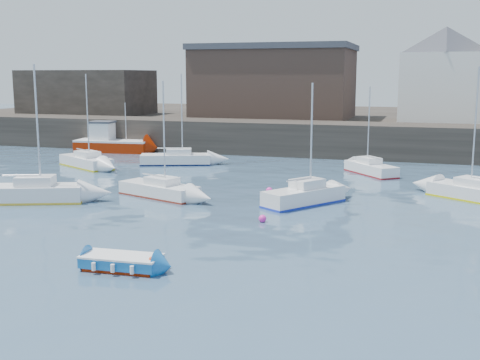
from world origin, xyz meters
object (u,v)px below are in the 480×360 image
(blue_dinghy, at_px, (121,262))
(sailboat_f, at_px, (371,168))
(fishing_boat, at_px, (111,142))
(buoy_far, at_px, (269,193))
(sailboat_h, at_px, (176,159))
(sailboat_a, at_px, (31,193))
(sailboat_b, at_px, (159,190))
(sailboat_e, at_px, (86,161))
(sailboat_c, at_px, (304,195))
(buoy_mid, at_px, (262,222))
(sailboat_d, at_px, (480,193))

(blue_dinghy, relative_size, sailboat_f, 0.48)
(fishing_boat, xyz_separation_m, sailboat_f, (25.04, -5.98, -0.46))
(blue_dinghy, xyz_separation_m, buoy_far, (1.53, 16.06, -0.32))
(blue_dinghy, height_order, fishing_boat, fishing_boat)
(sailboat_f, relative_size, sailboat_h, 0.87)
(sailboat_a, bearing_deg, fishing_boat, 108.22)
(fishing_boat, relative_size, sailboat_b, 1.06)
(sailboat_a, xyz_separation_m, sailboat_h, (2.05, 16.18, -0.07))
(sailboat_a, relative_size, sailboat_e, 1.07)
(sailboat_f, bearing_deg, blue_dinghy, -104.99)
(sailboat_c, distance_m, buoy_far, 3.70)
(sailboat_a, relative_size, sailboat_c, 1.15)
(buoy_far, bearing_deg, sailboat_b, -153.48)
(fishing_boat, xyz_separation_m, sailboat_h, (9.30, -5.82, -0.43))
(sailboat_h, height_order, buoy_mid, sailboat_h)
(buoy_mid, height_order, buoy_far, buoy_far)
(blue_dinghy, relative_size, sailboat_d, 0.40)
(sailboat_f, height_order, sailboat_h, sailboat_h)
(sailboat_d, relative_size, sailboat_f, 1.21)
(sailboat_b, bearing_deg, sailboat_d, 14.30)
(sailboat_a, relative_size, sailboat_h, 1.07)
(sailboat_e, bearing_deg, sailboat_c, -23.78)
(sailboat_a, distance_m, buoy_mid, 14.08)
(buoy_mid, bearing_deg, sailboat_a, 177.44)
(sailboat_e, bearing_deg, fishing_boat, 108.01)
(sailboat_e, bearing_deg, buoy_mid, -36.07)
(sailboat_d, xyz_separation_m, sailboat_h, (-22.75, 7.92, 0.01))
(sailboat_d, distance_m, sailboat_f, 10.46)
(sailboat_d, bearing_deg, sailboat_a, -161.59)
(sailboat_b, bearing_deg, sailboat_e, 139.48)
(sailboat_h, relative_size, buoy_mid, 18.81)
(sailboat_f, xyz_separation_m, buoy_mid, (-3.73, -16.65, -0.45))
(sailboat_d, distance_m, buoy_far, 12.42)
(sailboat_a, bearing_deg, sailboat_f, 42.00)
(sailboat_b, xyz_separation_m, sailboat_f, (11.35, 12.44, 0.00))
(blue_dinghy, xyz_separation_m, sailboat_f, (6.82, 25.48, 0.13))
(sailboat_d, height_order, buoy_far, sailboat_d)
(sailboat_d, bearing_deg, sailboat_h, 160.79)
(sailboat_a, distance_m, sailboat_b, 7.37)
(sailboat_d, relative_size, sailboat_e, 1.05)
(sailboat_b, distance_m, sailboat_h, 13.35)
(sailboat_h, bearing_deg, buoy_mid, -54.46)
(blue_dinghy, height_order, sailboat_c, sailboat_c)
(buoy_mid, distance_m, buoy_far, 7.39)
(sailboat_c, relative_size, sailboat_e, 0.93)
(sailboat_c, height_order, buoy_mid, sailboat_c)
(sailboat_a, distance_m, buoy_far, 14.15)
(blue_dinghy, bearing_deg, sailboat_f, 75.01)
(blue_dinghy, relative_size, buoy_far, 7.54)
(fishing_boat, bearing_deg, sailboat_a, -71.78)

